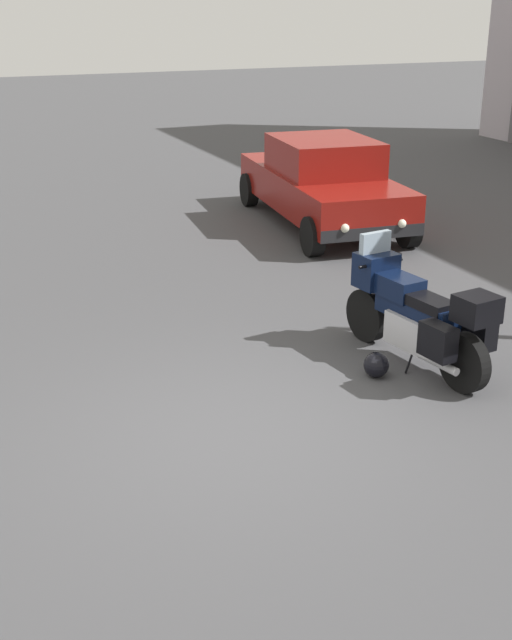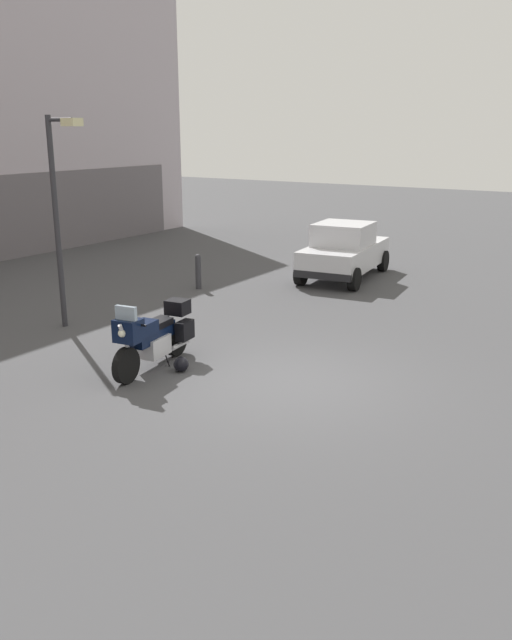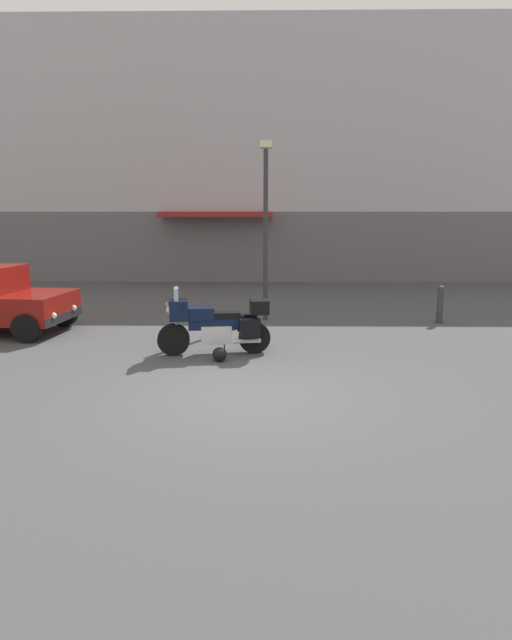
# 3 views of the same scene
# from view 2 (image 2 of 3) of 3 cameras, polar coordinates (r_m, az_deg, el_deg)

# --- Properties ---
(ground_plane) EXTENTS (80.00, 80.00, 0.00)m
(ground_plane) POSITION_cam_2_polar(r_m,az_deg,el_deg) (11.58, 2.84, -5.35)
(ground_plane) COLOR #424244
(motorcycle) EXTENTS (2.26, 0.88, 1.36)m
(motorcycle) POSITION_cam_2_polar(r_m,az_deg,el_deg) (12.20, -8.84, -1.32)
(motorcycle) COLOR black
(motorcycle) RESTS_ON ground
(helmet) EXTENTS (0.28, 0.28, 0.28)m
(helmet) POSITION_cam_2_polar(r_m,az_deg,el_deg) (12.08, -6.47, -3.80)
(helmet) COLOR black
(helmet) RESTS_ON ground
(car_hatchback_near) EXTENTS (4.00, 2.18, 1.64)m
(car_hatchback_near) POSITION_cam_2_polar(r_m,az_deg,el_deg) (19.65, 7.60, 5.92)
(car_hatchback_near) COLOR silver
(car_hatchback_near) RESTS_ON ground
(streetlamp_curbside) EXTENTS (0.28, 0.94, 4.52)m
(streetlamp_curbside) POSITION_cam_2_polar(r_m,az_deg,el_deg) (14.79, -16.56, 9.78)
(streetlamp_curbside) COLOR #2D2D33
(streetlamp_curbside) RESTS_ON ground
(bollard_curbside) EXTENTS (0.16, 0.16, 0.97)m
(bollard_curbside) POSITION_cam_2_polar(r_m,az_deg,el_deg) (18.26, -5.00, 4.27)
(bollard_curbside) COLOR #333338
(bollard_curbside) RESTS_ON ground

